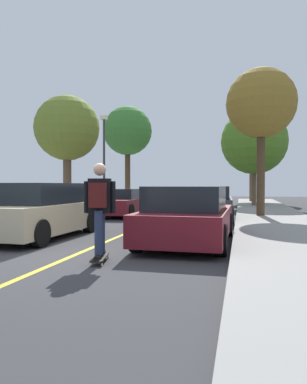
# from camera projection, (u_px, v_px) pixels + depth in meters

# --- Properties ---
(ground) EXTENTS (80.00, 80.00, 0.00)m
(ground) POSITION_uv_depth(u_px,v_px,m) (78.00, 254.00, 7.50)
(ground) COLOR #353538
(center_line) EXTENTS (0.12, 39.20, 0.01)m
(center_line) POSITION_uv_depth(u_px,v_px,m) (133.00, 230.00, 11.39)
(center_line) COLOR gold
(center_line) RESTS_ON ground
(parked_car_left_nearest) EXTENTS (2.00, 4.15, 1.47)m
(parked_car_left_nearest) POSITION_uv_depth(u_px,v_px,m) (38.00, 211.00, 9.80)
(parked_car_left_nearest) COLOR #BCAD89
(parked_car_left_nearest) RESTS_ON ground
(parked_car_left_near) EXTENTS (1.84, 4.02, 1.24)m
(parked_car_left_near) POSITION_uv_depth(u_px,v_px,m) (122.00, 203.00, 16.68)
(parked_car_left_near) COLOR maroon
(parked_car_left_near) RESTS_ON ground
(parked_car_right_nearest) EXTENTS (2.03, 4.40, 1.39)m
(parked_car_right_nearest) POSITION_uv_depth(u_px,v_px,m) (188.00, 216.00, 8.85)
(parked_car_right_nearest) COLOR maroon
(parked_car_right_nearest) RESTS_ON ground
(parked_car_right_near) EXTENTS (2.01, 4.17, 1.37)m
(parked_car_right_near) POSITION_uv_depth(u_px,v_px,m) (209.00, 204.00, 14.54)
(parked_car_right_near) COLOR #38383D
(parked_car_right_near) RESTS_ON ground
(street_tree_left_nearest) EXTENTS (2.80, 2.80, 5.15)m
(street_tree_left_nearest) POSITION_uv_depth(u_px,v_px,m) (67.00, 129.00, 15.84)
(street_tree_left_nearest) COLOR brown
(street_tree_left_nearest) RESTS_ON sidewalk_left
(street_tree_left_near) EXTENTS (3.24, 3.24, 6.51)m
(street_tree_left_near) POSITION_uv_depth(u_px,v_px,m) (128.00, 131.00, 24.30)
(street_tree_left_near) COLOR #4C3823
(street_tree_left_near) RESTS_ON sidewalk_left
(street_tree_right_nearest) EXTENTS (2.92, 2.92, 6.17)m
(street_tree_right_nearest) POSITION_uv_depth(u_px,v_px,m) (261.00, 104.00, 15.31)
(street_tree_right_nearest) COLOR #4C3823
(street_tree_right_nearest) RESTS_ON sidewalk_right
(street_tree_right_near) EXTENTS (4.14, 4.14, 6.10)m
(street_tree_right_near) POSITION_uv_depth(u_px,v_px,m) (254.00, 141.00, 22.98)
(street_tree_right_near) COLOR brown
(street_tree_right_near) RESTS_ON sidewalk_right
(street_tree_right_far) EXTENTS (4.25, 4.25, 7.35)m
(street_tree_right_far) POSITION_uv_depth(u_px,v_px,m) (251.00, 136.00, 29.17)
(street_tree_right_far) COLOR brown
(street_tree_right_far) RESTS_ON sidewalk_right
(fire_hydrant) EXTENTS (0.20, 0.20, 0.70)m
(fire_hydrant) POSITION_uv_depth(u_px,v_px,m) (60.00, 209.00, 14.14)
(fire_hydrant) COLOR #B2140F
(fire_hydrant) RESTS_ON sidewalk_left
(streetlamp) EXTENTS (0.36, 0.24, 4.94)m
(streetlamp) POSITION_uv_depth(u_px,v_px,m) (104.00, 155.00, 19.32)
(streetlamp) COLOR #38383D
(streetlamp) RESTS_ON sidewalk_left
(skateboard) EXTENTS (0.39, 0.87, 0.10)m
(skateboard) POSITION_uv_depth(u_px,v_px,m) (100.00, 258.00, 6.70)
(skateboard) COLOR black
(skateboard) RESTS_ON ground
(skateboarder) EXTENTS (0.59, 0.71, 1.71)m
(skateboarder) POSITION_uv_depth(u_px,v_px,m) (99.00, 204.00, 6.65)
(skateboarder) COLOR black
(skateboarder) RESTS_ON skateboard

